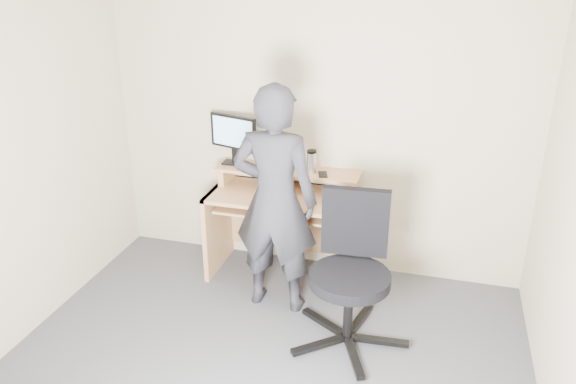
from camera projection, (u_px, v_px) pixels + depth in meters
The scene contains 12 objects.
back_wall at pixel (316, 127), 4.58m from camera, with size 3.50×0.02×2.50m, color #BEB097.
desk at pixel (285, 213), 4.71m from camera, with size 1.20×0.60×0.91m.
monitor at pixel (233, 135), 4.66m from camera, with size 0.43×0.16×0.42m.
external_drive at pixel (279, 156), 4.63m from camera, with size 0.07×0.13×0.20m, color black.
travel_mug at pixel (312, 163), 4.53m from camera, with size 0.08×0.08×0.17m, color silver.
smartphone at pixel (323, 174), 4.51m from camera, with size 0.07×0.13×0.01m, color black.
charger at pixel (245, 168), 4.62m from camera, with size 0.04×0.04×0.04m, color black.
headphones at pixel (269, 165), 4.70m from camera, with size 0.16×0.16×0.02m, color silver.
keyboard at pixel (282, 208), 4.51m from camera, with size 0.46×0.18×0.03m, color black.
mouse at pixel (328, 202), 4.37m from camera, with size 0.10×0.06×0.04m, color black.
office_chair at pixel (351, 266), 3.85m from camera, with size 0.82×0.84×1.06m.
person at pixel (275, 201), 4.12m from camera, with size 0.64×0.42×1.76m, color black.
Camera 1 is at (0.97, -2.58, 2.54)m, focal length 35.00 mm.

